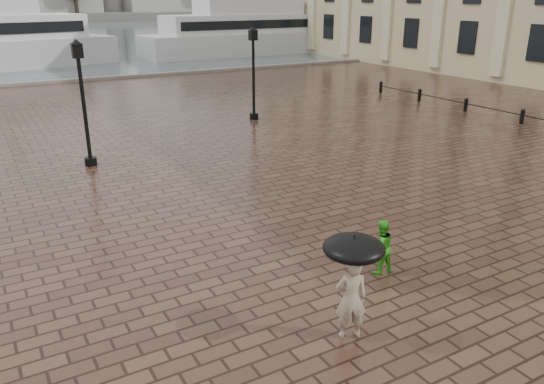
{
  "coord_description": "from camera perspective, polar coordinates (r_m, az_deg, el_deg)",
  "views": [
    {
      "loc": [
        -9.52,
        -9.74,
        5.91
      ],
      "look_at": [
        -3.46,
        0.85,
        1.4
      ],
      "focal_mm": 35.0,
      "sensor_mm": 36.0,
      "label": 1
    }
  ],
  "objects": [
    {
      "name": "ferry_far",
      "position": [
        59.78,
        -2.42,
        16.82
      ],
      "size": [
        23.75,
        6.58,
        7.72
      ],
      "rotation": [
        0.0,
        0.0,
        0.04
      ],
      "color": "silver",
      "rests_on": "ground"
    },
    {
      "name": "adult_pedestrian",
      "position": [
        9.83,
        8.49,
        -11.27
      ],
      "size": [
        0.69,
        0.59,
        1.6
      ],
      "primitive_type": "imported",
      "rotation": [
        0.0,
        0.0,
        2.73
      ],
      "color": "tan",
      "rests_on": "ground"
    },
    {
      "name": "umbrella",
      "position": [
        9.35,
        8.8,
        -6.0
      ],
      "size": [
        1.1,
        1.1,
        1.12
      ],
      "color": "black",
      "rests_on": "ground"
    },
    {
      "name": "bollard_row",
      "position": [
        29.1,
        25.33,
        7.44
      ],
      "size": [
        0.22,
        21.22,
        0.73
      ],
      "color": "black",
      "rests_on": "ground"
    },
    {
      "name": "harbour_water",
      "position": [
        102.35,
        -25.33,
        15.12
      ],
      "size": [
        240.0,
        240.0,
        0.0
      ],
      "primitive_type": "plane",
      "color": "#444E52",
      "rests_on": "ground"
    },
    {
      "name": "ground",
      "position": [
        14.84,
        13.36,
        -3.75
      ],
      "size": [
        300.0,
        300.0,
        0.0
      ],
      "primitive_type": "plane",
      "color": "#39221A",
      "rests_on": "ground"
    },
    {
      "name": "street_lamps",
      "position": [
        25.73,
        -19.76,
        11.12
      ],
      "size": [
        15.44,
        12.44,
        4.4
      ],
      "color": "black",
      "rests_on": "ground"
    },
    {
      "name": "child_pedestrian",
      "position": [
        12.19,
        11.6,
        -5.79
      ],
      "size": [
        0.66,
        0.53,
        1.27
      ],
      "primitive_type": "imported",
      "rotation": [
        0.0,
        0.0,
        3.05
      ],
      "color": "green",
      "rests_on": "ground"
    },
    {
      "name": "quay_edge",
      "position": [
        43.22,
        -17.13,
        11.55
      ],
      "size": [
        80.0,
        0.6,
        0.3
      ],
      "primitive_type": "cube",
      "color": "slate",
      "rests_on": "ground"
    }
  ]
}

